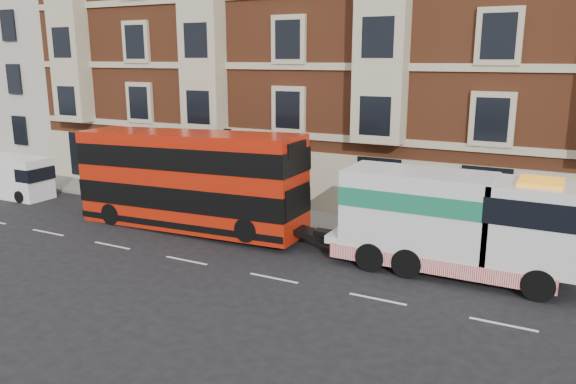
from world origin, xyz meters
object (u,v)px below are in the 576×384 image
at_px(box_van, 14,177).
at_px(pedestrian, 175,185).
at_px(double_decker_bus, 188,179).
at_px(tow_truck, 451,222).

bearing_deg(box_van, pedestrian, 16.47).
height_order(double_decker_bus, tow_truck, double_decker_bus).
relative_size(double_decker_bus, tow_truck, 1.25).
distance_m(tow_truck, box_van, 24.99).
height_order(double_decker_bus, box_van, double_decker_bus).
relative_size(tow_truck, pedestrian, 4.80).
height_order(tow_truck, pedestrian, tow_truck).
relative_size(double_decker_bus, box_van, 2.49).
distance_m(double_decker_bus, box_van, 12.99).
bearing_deg(pedestrian, double_decker_bus, -5.14).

